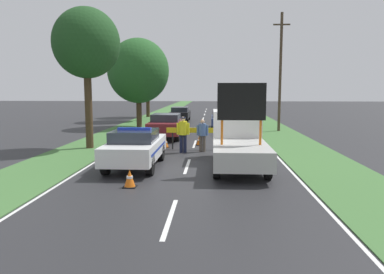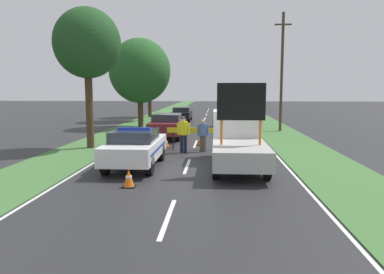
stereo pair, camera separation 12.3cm
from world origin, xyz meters
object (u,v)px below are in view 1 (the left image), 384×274
police_officer (183,131)px  roadside_tree_near_right (86,44)px  road_barrier (197,132)px  roadside_tree_mid_left (147,71)px  traffic_cone_near_truck (221,142)px  traffic_cone_behind_barrier (130,178)px  pedestrian_civilian (202,133)px  queued_car_wagon_maroon (166,125)px  roadside_tree_mid_right (139,67)px  roadside_tree_near_left (138,71)px  utility_pole (280,71)px  queued_car_sedan_black (180,114)px  police_car (136,147)px  work_truck (238,139)px  traffic_cone_near_police (166,143)px  queued_car_hatch_blue (223,119)px  traffic_cone_centre_front (199,141)px

police_officer → roadside_tree_near_right: bearing=-33.2°
road_barrier → roadside_tree_mid_left: (-6.36, 21.96, 4.10)m
traffic_cone_near_truck → traffic_cone_behind_barrier: size_ratio=0.98×
pedestrian_civilian → queued_car_wagon_maroon: bearing=90.9°
roadside_tree_mid_right → roadside_tree_near_left: bearing=-79.1°
roadside_tree_near_right → roadside_tree_mid_right: 17.04m
roadside_tree_near_left → utility_pole: utility_pole is taller
traffic_cone_near_truck → queued_car_sedan_black: 16.68m
roadside_tree_mid_right → utility_pole: utility_pole is taller
police_car → roadside_tree_near_right: roadside_tree_near_right is taller
queued_car_sedan_black → roadside_tree_near_left: (-2.80, -6.27, 3.82)m
work_truck → roadside_tree_mid_left: (-8.23, 25.89, 3.95)m
traffic_cone_near_truck → roadside_tree_near_left: bearing=122.6°
traffic_cone_behind_barrier → roadside_tree_mid_right: roadside_tree_mid_right is taller
queued_car_wagon_maroon → police_car: bearing=89.1°
police_officer → traffic_cone_near_police: (-1.06, 1.50, -0.80)m
pedestrian_civilian → queued_car_sedan_black: 18.03m
traffic_cone_near_truck → roadside_tree_near_left: roadside_tree_near_left is taller
queued_car_hatch_blue → utility_pole: (4.08, -1.60, 3.59)m
pedestrian_civilian → utility_pole: 11.33m
queued_car_wagon_maroon → roadside_tree_mid_right: size_ratio=0.59×
queued_car_wagon_maroon → queued_car_hatch_blue: (3.73, 5.99, -0.03)m
traffic_cone_near_truck → utility_pole: size_ratio=0.07×
work_truck → traffic_cone_centre_front: size_ratio=11.07×
traffic_cone_centre_front → traffic_cone_behind_barrier: size_ratio=0.90×
traffic_cone_behind_barrier → roadside_tree_near_right: bearing=116.6°
traffic_cone_near_truck → queued_car_hatch_blue: size_ratio=0.13×
pedestrian_civilian → road_barrier: bearing=89.0°
work_truck → queued_car_wagon_maroon: work_truck is taller
traffic_cone_centre_front → roadside_tree_near_right: 7.83m
traffic_cone_near_truck → roadside_tree_mid_left: size_ratio=0.08×
queued_car_wagon_maroon → roadside_tree_mid_right: bearing=-71.7°
traffic_cone_near_truck → roadside_tree_mid_left: (-7.62, 21.12, 4.75)m
traffic_cone_near_truck → roadside_tree_mid_left: 22.95m
police_car → utility_pole: (7.95, 13.20, 3.57)m
traffic_cone_near_truck → traffic_cone_near_police: bearing=-172.5°
pedestrian_civilian → roadside_tree_near_left: size_ratio=0.23×
traffic_cone_centre_front → utility_pole: 10.02m
roadside_tree_mid_left → roadside_tree_mid_right: 4.94m
traffic_cone_near_police → roadside_tree_mid_right: bearing=105.7°
roadside_tree_near_left → traffic_cone_behind_barrier: bearing=-79.7°
utility_pole → roadside_tree_mid_right: bearing=145.2°
road_barrier → police_officer: bearing=-119.9°
police_car → queued_car_hatch_blue: size_ratio=1.06×
queued_car_wagon_maroon → utility_pole: bearing=-150.7°
road_barrier → roadside_tree_near_left: size_ratio=0.44×
queued_car_hatch_blue → police_car: bearing=75.3°
work_truck → roadside_tree_near_left: (-7.02, 14.77, 3.45)m
work_truck → queued_car_sedan_black: bearing=-79.5°
police_car → traffic_cone_centre_front: police_car is taller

